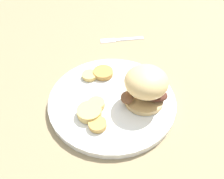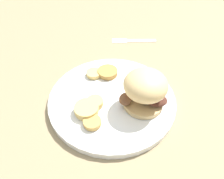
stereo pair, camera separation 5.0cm
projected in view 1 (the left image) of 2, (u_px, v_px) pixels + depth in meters
ground_plane at (112, 102)px, 0.53m from camera, size 4.00×4.00×0.00m
dinner_plate at (112, 99)px, 0.53m from camera, size 0.30×0.30×0.02m
sandwich at (145, 85)px, 0.48m from camera, size 0.12×0.12×0.09m
potato_round_0 at (89, 112)px, 0.48m from camera, size 0.05×0.05×0.02m
potato_round_1 at (103, 73)px, 0.57m from camera, size 0.05×0.05×0.01m
potato_round_2 at (98, 124)px, 0.46m from camera, size 0.04×0.04×0.01m
potato_round_3 at (96, 104)px, 0.50m from camera, size 0.04×0.04×0.01m
potato_round_4 at (91, 75)px, 0.57m from camera, size 0.04×0.04×0.01m
fork at (121, 39)px, 0.73m from camera, size 0.09×0.14×0.00m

